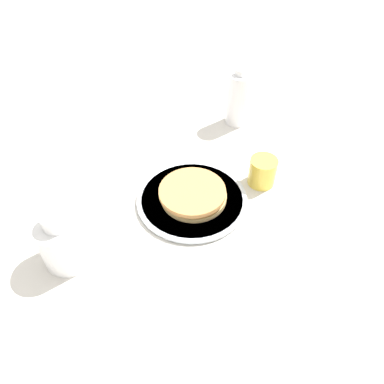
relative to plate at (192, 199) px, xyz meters
The scene contains 6 objects.
ground_plane 0.04m from the plate, 137.67° to the right, with size 4.00×4.00×0.00m, color silver.
plate is the anchor object (origin of this frame).
pancake_stack 0.02m from the plate, 109.49° to the right, with size 0.18×0.17×0.04m.
juice_glass 0.20m from the plate, 55.85° to the right, with size 0.07×0.07×0.08m.
cream_jug 0.33m from the plate, 135.95° to the left, with size 0.11×0.11×0.15m.
water_bottle_near 0.39m from the plate, ahead, with size 0.07×0.07×0.18m.
Camera 1 is at (-0.61, -0.13, 0.71)m, focal length 35.00 mm.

